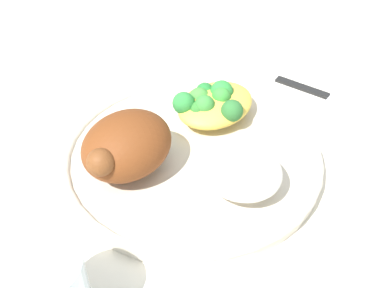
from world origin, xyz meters
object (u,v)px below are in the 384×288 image
at_px(plate, 192,157).
at_px(mac_cheese_with_broccoli, 213,103).
at_px(rice_pile, 241,170).
at_px(knife, 328,96).
at_px(roasted_chicken, 126,146).
at_px(fork, 313,101).

bearing_deg(plate, mac_cheese_with_broccoli, -157.90).
bearing_deg(rice_pile, knife, -172.67).
distance_m(roasted_chicken, knife, 0.31).
xyz_separation_m(rice_pile, mac_cheese_with_broccoli, (-0.07, -0.10, -0.00)).
xyz_separation_m(roasted_chicken, rice_pile, (-0.07, 0.11, -0.01)).
distance_m(plate, knife, 0.23).
xyz_separation_m(rice_pile, fork, (-0.21, -0.04, -0.04)).
xyz_separation_m(mac_cheese_with_broccoli, fork, (-0.14, 0.07, -0.04)).
xyz_separation_m(roasted_chicken, knife, (-0.30, 0.08, -0.05)).
distance_m(rice_pile, fork, 0.22).
bearing_deg(fork, roasted_chicken, -14.14).
height_order(roasted_chicken, fork, roasted_chicken).
relative_size(plate, fork, 2.13).
xyz_separation_m(plate, roasted_chicken, (0.07, -0.03, 0.04)).
distance_m(plate, mac_cheese_with_broccoli, 0.08).
height_order(roasted_chicken, rice_pile, roasted_chicken).
relative_size(plate, mac_cheese_with_broccoli, 2.86).
bearing_deg(roasted_chicken, plate, 156.52).
bearing_deg(plate, fork, 169.34).
relative_size(rice_pile, knife, 0.48).
bearing_deg(mac_cheese_with_broccoli, plate, 22.10).
relative_size(rice_pile, fork, 0.63).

